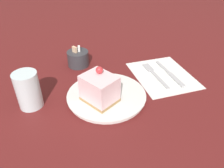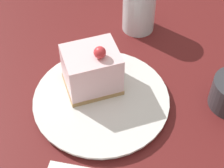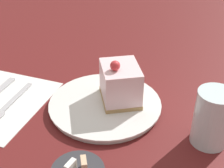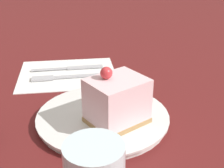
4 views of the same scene
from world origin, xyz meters
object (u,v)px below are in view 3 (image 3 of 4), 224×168
Objects in this scene: plate at (105,104)px; cake_slice at (120,83)px; fork at (6,107)px; drinking_glass at (212,118)px.

plate is 2.12× the size of cake_slice.
plate is 0.06m from cake_slice.
plate is at bearing -159.99° from fork.
cake_slice is (-0.03, -0.02, 0.05)m from plate.
drinking_glass is (-0.17, 0.09, -0.00)m from cake_slice.
fork is 1.54× the size of drinking_glass.
fork is (0.24, 0.05, -0.05)m from cake_slice.
cake_slice is 0.20m from drinking_glass.
plate is 0.22m from drinking_glass.
cake_slice is at bearing -157.57° from fork.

